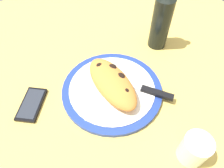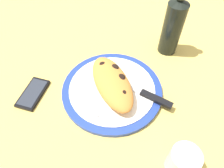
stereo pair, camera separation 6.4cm
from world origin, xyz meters
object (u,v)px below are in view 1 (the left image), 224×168
object	(u,v)px
water_glass	(194,150)
wine_bottle	(162,20)
calzone	(112,82)
knife	(147,90)
plate	(112,90)
smartphone	(32,104)
fork	(94,102)

from	to	relation	value
water_glass	wine_bottle	size ratio (longest dim) A/B	0.31
calzone	knife	xyz separation A→B (cm)	(7.68, 7.95, -2.23)
knife	water_glass	xyz separation A→B (cm)	(21.17, -3.64, 1.39)
plate	smartphone	size ratio (longest dim) A/B	2.47
calzone	fork	distance (cm)	8.46
fork	smartphone	xyz separation A→B (cm)	(-11.14, -15.56, -1.35)
plate	calzone	bearing A→B (deg)	125.66
calzone	water_glass	world-z (taller)	water_glass
calzone	knife	world-z (taller)	calzone
calzone	water_glass	xyz separation A→B (cm)	(28.85, 4.31, -0.84)
plate	knife	world-z (taller)	knife
fork	wine_bottle	bearing A→B (deg)	105.49
smartphone	water_glass	xyz separation A→B (cm)	(38.51, 27.81, 3.04)
wine_bottle	fork	bearing A→B (deg)	-74.51
plate	fork	distance (cm)	7.79
knife	wine_bottle	distance (cm)	26.25
wine_bottle	knife	bearing A→B (deg)	-50.16
plate	fork	bearing A→B (deg)	-80.66
calzone	wine_bottle	size ratio (longest dim) A/B	0.88
water_glass	smartphone	bearing A→B (deg)	-144.16
water_glass	wine_bottle	xyz separation A→B (cm)	(-37.04, 22.67, 7.28)
fork	water_glass	bearing A→B (deg)	24.11
water_glass	fork	bearing A→B (deg)	-155.89
wine_bottle	plate	bearing A→B (deg)	-72.85
smartphone	plate	bearing A→B (deg)	66.88
calzone	water_glass	bearing A→B (deg)	8.50
knife	wine_bottle	size ratio (longest dim) A/B	0.78
fork	wine_bottle	xyz separation A→B (cm)	(-9.68, 34.91, 8.96)
plate	knife	distance (cm)	11.22
calzone	fork	world-z (taller)	calzone
calzone	smartphone	bearing A→B (deg)	-112.34
plate	wine_bottle	world-z (taller)	wine_bottle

